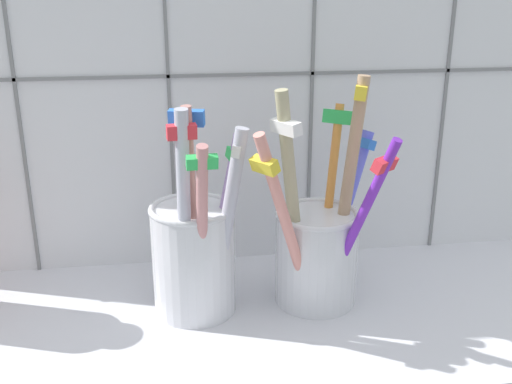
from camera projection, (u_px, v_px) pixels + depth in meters
counter_slab at (259, 326)px, 48.94cm from camera, size 64.00×22.00×2.00cm
tile_wall_back at (240, 41)px, 52.90cm from camera, size 64.00×2.20×45.00cm
toothbrush_cup_left at (195, 251)px, 47.64cm from camera, size 7.78×8.90×17.48cm
toothbrush_cup_right at (318, 245)px, 49.19cm from camera, size 11.64×10.21×18.96cm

